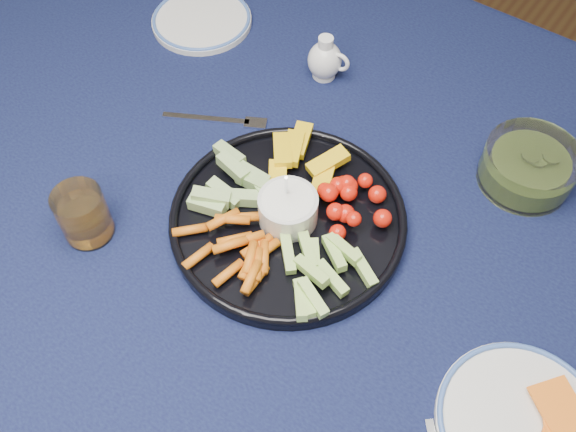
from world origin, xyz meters
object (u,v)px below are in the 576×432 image
Objects in this scene: dining_table at (334,237)px; creamer_pitcher at (325,60)px; side_plate_extra at (202,20)px; crudite_platter at (286,216)px; pickle_bowl at (528,168)px; cheese_plate at (523,423)px; juice_tumbler at (84,217)px.

creamer_pitcher is at bearing 127.71° from dining_table.
side_plate_extra is (-0.25, -0.01, -0.03)m from creamer_pitcher.
dining_table is 0.13m from crudite_platter.
pickle_bowl reaches higher than cheese_plate.
side_plate_extra is at bearing 179.90° from pickle_bowl.
dining_table is 0.38m from cheese_plate.
juice_tumbler is at bearing -69.62° from side_plate_extra.
creamer_pitcher is at bearing 177.49° from pickle_bowl.
dining_table is at bearing -135.69° from pickle_bowl.
creamer_pitcher is 0.58× the size of pickle_bowl.
juice_tumbler is (-0.21, -0.17, 0.02)m from crudite_platter.
pickle_bowl is at bearing 113.41° from cheese_plate.
juice_tumbler is 0.45× the size of side_plate_extra.
dining_table is 0.30m from pickle_bowl.
crudite_platter is 0.46m from side_plate_extra.
juice_tumbler reaches higher than cheese_plate.
cheese_plate is 0.60m from juice_tumbler.
side_plate_extra is (-0.37, 0.26, -0.01)m from crudite_platter.
creamer_pitcher is 0.36m from pickle_bowl.
side_plate_extra is (-0.61, 0.00, -0.02)m from pickle_bowl.
cheese_plate is at bearing -10.74° from crudite_platter.
crudite_platter is 0.30m from creamer_pitcher.
cheese_plate is (0.15, -0.34, -0.02)m from pickle_bowl.
dining_table is at bearing 157.34° from cheese_plate.
pickle_bowl is at bearing 44.31° from dining_table.
pickle_bowl is 0.68× the size of cheese_plate.
crudite_platter is at bearing -35.25° from side_plate_extra.
dining_table is 0.29m from creamer_pitcher.
creamer_pitcher is 0.44× the size of side_plate_extra.
juice_tumbler is at bearing -141.76° from crudite_platter.
dining_table is 12.51× the size of pickle_bowl.
juice_tumbler reaches higher than side_plate_extra.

